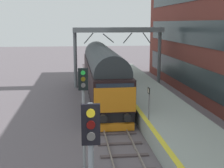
{
  "coord_description": "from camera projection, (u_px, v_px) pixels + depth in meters",
  "views": [
    {
      "loc": [
        -2.4,
        -21.18,
        6.76
      ],
      "look_at": [
        0.2,
        0.69,
        2.39
      ],
      "focal_mm": 49.75,
      "sensor_mm": 36.0,
      "label": 1
    }
  ],
  "objects": [
    {
      "name": "signal_post_mid",
      "position": [
        84.0,
        106.0,
        13.97
      ],
      "size": [
        0.44,
        0.22,
        4.8
      ],
      "color": "gray",
      "rests_on": "ground"
    },
    {
      "name": "ground_plane",
      "position": [
        110.0,
        119.0,
        22.23
      ],
      "size": [
        140.0,
        140.0,
        0.0
      ],
      "primitive_type": "plane",
      "color": "#60585D",
      "rests_on": "ground"
    },
    {
      "name": "station_platform",
      "position": [
        159.0,
        110.0,
        22.55
      ],
      "size": [
        4.0,
        44.0,
        1.01
      ],
      "color": "#9AA59C",
      "rests_on": "ground"
    },
    {
      "name": "platform_number_sign",
      "position": [
        149.0,
        99.0,
        18.42
      ],
      "size": [
        0.1,
        0.44,
        1.98
      ],
      "color": "slate",
      "rests_on": "station_platform"
    },
    {
      "name": "diesel_locomotive",
      "position": [
        103.0,
        71.0,
        27.69
      ],
      "size": [
        2.74,
        17.82,
        4.68
      ],
      "color": "black",
      "rests_on": "ground"
    },
    {
      "name": "overhead_footbridge",
      "position": [
        118.0,
        34.0,
        32.05
      ],
      "size": [
        9.3,
        2.0,
        6.28
      ],
      "color": "slate",
      "rests_on": "ground"
    },
    {
      "name": "track_main",
      "position": [
        110.0,
        118.0,
        22.22
      ],
      "size": [
        2.5,
        60.0,
        0.15
      ],
      "color": "gray",
      "rests_on": "ground"
    }
  ]
}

